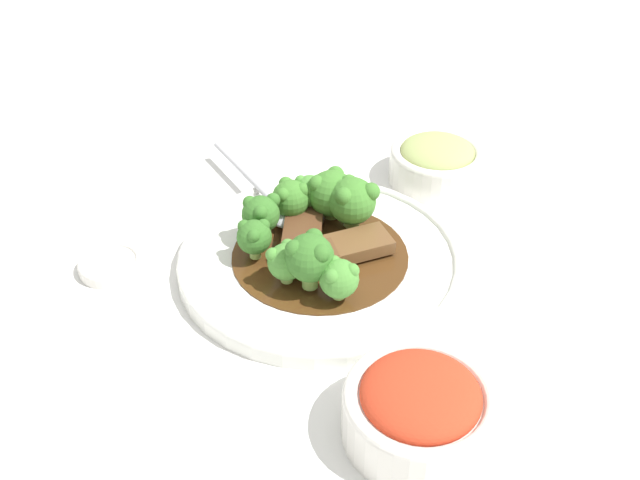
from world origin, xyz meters
TOP-DOWN VIEW (x-y plane):
  - ground_plane at (0.00, 0.00)m, footprint 4.00×4.00m
  - main_plate at (0.00, 0.00)m, footprint 0.28×0.28m
  - beef_strip_0 at (-0.02, 0.03)m, footprint 0.08×0.07m
  - beef_strip_1 at (0.02, -0.00)m, footprint 0.06×0.06m
  - beef_strip_2 at (-0.01, -0.03)m, footprint 0.08×0.07m
  - broccoli_floret_0 at (0.04, 0.05)m, footprint 0.04×0.04m
  - broccoli_floret_1 at (0.04, -0.05)m, footprint 0.03×0.03m
  - broccoli_floret_2 at (-0.06, -0.03)m, footprint 0.05×0.05m
  - broccoli_floret_3 at (-0.06, 0.00)m, footprint 0.05×0.05m
  - broccoli_floret_4 at (0.02, -0.06)m, footprint 0.04×0.04m
  - broccoli_floret_5 at (0.05, 0.02)m, footprint 0.05×0.05m
  - broccoli_floret_6 at (-0.03, -0.06)m, footprint 0.04×0.04m
  - broccoli_floret_7 at (-0.05, -0.05)m, footprint 0.03×0.03m
  - broccoli_floret_8 at (0.05, -0.00)m, footprint 0.04×0.04m
  - serving_spoon at (-0.03, -0.08)m, footprint 0.11×0.20m
  - side_bowl_kimchi at (0.12, 0.18)m, footprint 0.12×0.12m
  - side_bowl_appetizer at (-0.21, 0.02)m, footprint 0.11×0.11m
  - sauce_dish at (0.13, -0.17)m, footprint 0.06×0.06m

SIDE VIEW (x-z plane):
  - ground_plane at x=0.00m, z-range 0.00..0.00m
  - sauce_dish at x=0.13m, z-range 0.00..0.01m
  - main_plate at x=0.00m, z-range 0.00..0.02m
  - serving_spoon at x=-0.03m, z-range 0.02..0.03m
  - side_bowl_appetizer at x=-0.21m, z-range 0.00..0.05m
  - beef_strip_0 at x=-0.02m, z-range 0.02..0.03m
  - beef_strip_1 at x=0.02m, z-range 0.02..0.03m
  - beef_strip_2 at x=-0.01m, z-range 0.02..0.03m
  - side_bowl_kimchi at x=0.12m, z-range 0.00..0.06m
  - broccoli_floret_0 at x=0.04m, z-range 0.02..0.06m
  - broccoli_floret_8 at x=0.05m, z-range 0.02..0.06m
  - broccoli_floret_1 at x=0.04m, z-range 0.02..0.06m
  - broccoli_floret_6 at x=-0.03m, z-range 0.02..0.07m
  - broccoli_floret_7 at x=-0.05m, z-range 0.02..0.07m
  - broccoli_floret_4 at x=0.02m, z-range 0.02..0.07m
  - broccoli_floret_2 at x=-0.06m, z-range 0.02..0.08m
  - broccoli_floret_3 at x=-0.06m, z-range 0.02..0.08m
  - broccoli_floret_5 at x=0.05m, z-range 0.03..0.08m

